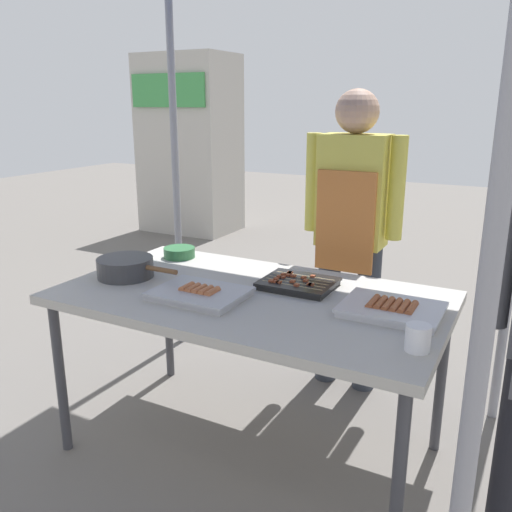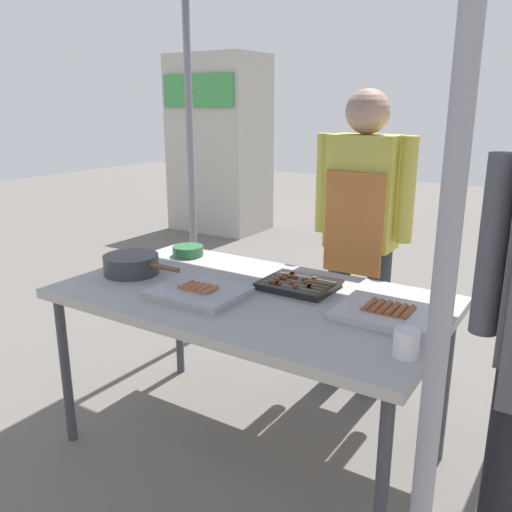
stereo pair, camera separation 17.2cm
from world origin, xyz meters
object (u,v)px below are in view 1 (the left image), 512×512
Objects in this scene: tray_meat_skewers at (298,283)px; neighbor_stall_left at (190,145)px; tray_grilled_sausages at (200,294)px; tray_pork_links at (392,309)px; drink_cup_near_edge at (418,338)px; cooking_wok at (126,267)px; stall_table at (250,305)px; condiment_bowl at (179,252)px; vendor_woman at (352,219)px.

tray_meat_skewers is 4.47m from neighbor_stall_left.
tray_grilled_sausages is 0.76m from tray_pork_links.
neighbor_stall_left is at bearing 125.08° from tray_grilled_sausages.
tray_pork_links is 4.22× the size of drink_cup_near_edge.
cooking_wok is (-1.19, -0.12, 0.03)m from tray_pork_links.
stall_table is 18.24× the size of drink_cup_near_edge.
neighbor_stall_left is (-3.48, 3.78, 0.24)m from drink_cup_near_edge.
tray_meat_skewers is 0.15× the size of neighbor_stall_left.
condiment_bowl is at bearing 168.83° from tray_meat_skewers.
neighbor_stall_left is at bearing 132.71° from drink_cup_near_edge.
vendor_woman reaches higher than cooking_wok.
vendor_woman is 0.77× the size of neighbor_stall_left.
condiment_bowl is at bearing 152.22° from stall_table.
drink_cup_near_edge reaches higher than tray_pork_links.
neighbor_stall_left reaches higher than cooking_wok.
stall_table is at bearing -131.60° from tray_meat_skewers.
drink_cup_near_edge is at bearing -21.97° from condiment_bowl.
tray_meat_skewers is 0.75× the size of cooking_wok.
tray_meat_skewers is 0.79m from cooking_wok.
vendor_woman is at bearing 119.17° from tray_pork_links.
tray_pork_links is at bearing 119.17° from vendor_woman.
condiment_bowl is at bearing 31.43° from vendor_woman.
tray_pork_links is 2.32× the size of condiment_bowl.
vendor_woman reaches higher than condiment_bowl.
vendor_woman is 4.04m from neighbor_stall_left.
tray_grilled_sausages is 4.24× the size of drink_cup_near_edge.
drink_cup_near_edge is (0.15, -0.28, 0.03)m from tray_pork_links.
tray_pork_links reaches higher than tray_meat_skewers.
tray_grilled_sausages is 0.90× the size of cooking_wok.
vendor_woman is (0.03, 0.61, 0.17)m from tray_meat_skewers.
drink_cup_near_edge is at bearing -5.13° from tray_grilled_sausages.
neighbor_stall_left is at bearing 130.54° from tray_meat_skewers.
tray_pork_links is 0.18× the size of neighbor_stall_left.
tray_grilled_sausages is at bearing -138.01° from stall_table.
tray_meat_skewers is 0.70m from drink_cup_near_edge.
stall_table is 4.32× the size of tray_pork_links.
drink_cup_near_edge reaches higher than condiment_bowl.
tray_pork_links is at bearing 14.85° from tray_grilled_sausages.
tray_grilled_sausages is at bearing -46.66° from condiment_bowl.
drink_cup_near_edge is at bearing -6.50° from cooking_wok.
vendor_woman is at bearing 46.96° from cooking_wok.
neighbor_stall_left is at bearing 133.60° from tray_pork_links.
tray_grilled_sausages is at bearing -165.15° from tray_pork_links.
cooking_wok is 1.35m from drink_cup_near_edge.
tray_grilled_sausages is at bearing -9.17° from cooking_wok.
vendor_woman reaches higher than tray_pork_links.
tray_pork_links is 0.32m from drink_cup_near_edge.
tray_pork_links is at bearing -14.35° from tray_meat_skewers.
condiment_bowl is 3.91m from neighbor_stall_left.
stall_table is 0.62m from cooking_wok.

